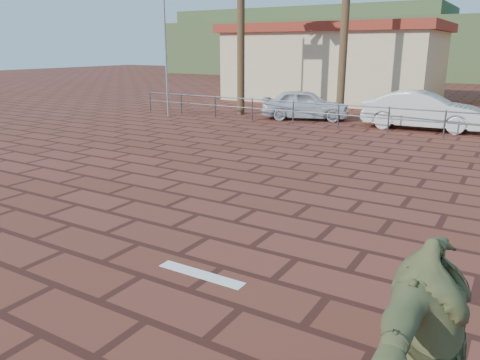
# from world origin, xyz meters

# --- Properties ---
(ground) EXTENTS (120.00, 120.00, 0.00)m
(ground) POSITION_xyz_m (0.00, 0.00, 0.00)
(ground) COLOR maroon
(ground) RESTS_ON ground
(paint_stripe) EXTENTS (1.40, 0.22, 0.01)m
(paint_stripe) POSITION_xyz_m (0.70, -1.20, 0.00)
(paint_stripe) COLOR white
(paint_stripe) RESTS_ON ground
(guardrail) EXTENTS (24.06, 0.06, 1.00)m
(guardrail) POSITION_xyz_m (0.00, 12.00, 0.68)
(guardrail) COLOR #47494F
(guardrail) RESTS_ON ground
(flagpole) EXTENTS (1.30, 0.10, 8.00)m
(flagpole) POSITION_xyz_m (-9.87, 11.00, 4.64)
(flagpole) COLOR gray
(flagpole) RESTS_ON ground
(building_west) EXTENTS (12.60, 7.60, 4.50)m
(building_west) POSITION_xyz_m (-6.00, 22.00, 2.28)
(building_west) COLOR beige
(building_west) RESTS_ON ground
(hill_back) EXTENTS (35.00, 14.00, 8.00)m
(hill_back) POSITION_xyz_m (-22.00, 56.00, 4.00)
(hill_back) COLOR #384C28
(hill_back) RESTS_ON ground
(skateboarder) EXTENTS (0.65, 2.24, 1.81)m
(skateboarder) POSITION_xyz_m (4.00, -2.93, 1.01)
(skateboarder) COLOR #3B3E21
(skateboarder) RESTS_ON longboard
(car_silver) EXTENTS (4.21, 2.81, 1.33)m
(car_silver) POSITION_xyz_m (-4.15, 13.59, 0.67)
(car_silver) COLOR silver
(car_silver) RESTS_ON ground
(car_white) EXTENTS (4.64, 1.89, 1.50)m
(car_white) POSITION_xyz_m (0.93, 13.51, 0.75)
(car_white) COLOR silver
(car_white) RESTS_ON ground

